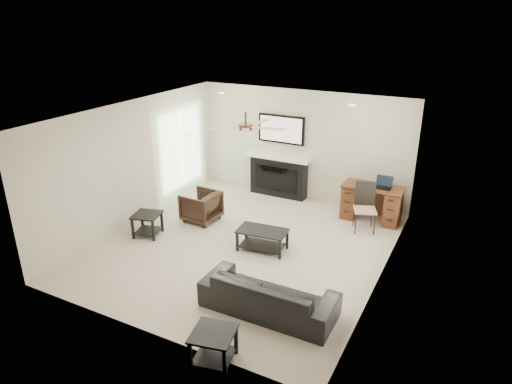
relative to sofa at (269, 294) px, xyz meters
The scene contains 10 objects.
room_shell 2.41m from the sofa, 123.27° to the left, with size 5.50×5.54×2.52m.
sofa is the anchor object (origin of this frame).
armchair 3.37m from the sofa, 140.41° to the left, with size 0.68×0.69×0.63m, color black.
coffee_table 1.84m from the sofa, 119.36° to the left, with size 0.90×0.50×0.40m, color black.
end_table_near 1.26m from the sofa, 96.84° to the right, with size 0.52×0.52×0.45m, color black.
end_table_left 3.34m from the sofa, 160.75° to the left, with size 0.50×0.50×0.45m, color black.
fireplace_unit 4.55m from the sofa, 112.96° to the left, with size 1.52×0.34×1.91m, color black.
desk 3.82m from the sofa, 81.91° to the left, with size 1.22×0.56×0.76m, color #38200E.
desk_chair 3.28m from the sofa, 80.56° to the left, with size 0.42×0.44×0.97m, color black.
laptop 3.88m from the sofa, 78.91° to the left, with size 0.33×0.24×0.23m, color black.
Camera 1 is at (3.65, -6.59, 4.11)m, focal length 32.00 mm.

